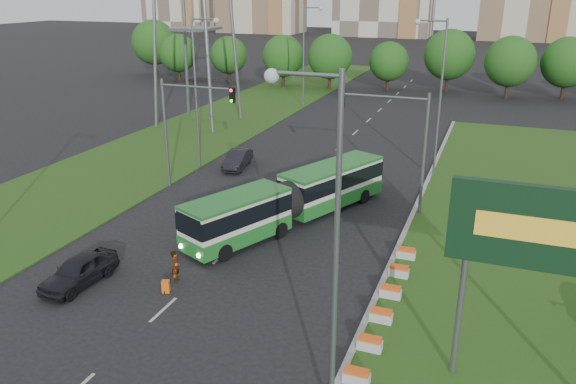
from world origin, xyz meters
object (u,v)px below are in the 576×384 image
at_px(billboard, 539,238).
at_px(traffic_mast_median, 400,133).
at_px(pedestrian, 176,266).
at_px(shopping_trolley, 166,287).
at_px(traffic_mast_left, 184,118).
at_px(car_left_near, 79,271).
at_px(car_left_far, 238,159).
at_px(articulated_bus, 288,198).

xyz_separation_m(billboard, traffic_mast_median, (-7.47, 16.00, -0.81)).
bearing_deg(pedestrian, shopping_trolley, 170.70).
bearing_deg(traffic_mast_left, traffic_mast_median, 3.77).
bearing_deg(car_left_near, car_left_far, 96.89).
relative_size(traffic_mast_median, car_left_near, 1.83).
relative_size(traffic_mast_median, articulated_bus, 0.51).
distance_m(car_left_far, shopping_trolley, 20.25).
distance_m(car_left_near, car_left_far, 20.36).
xyz_separation_m(traffic_mast_left, car_left_far, (1.21, 5.94, -4.64)).
xyz_separation_m(billboard, articulated_bus, (-13.51, 11.84, -4.58)).
height_order(articulated_bus, car_left_near, articulated_bus).
xyz_separation_m(traffic_mast_left, pedestrian, (6.56, -12.46, -4.50)).
xyz_separation_m(billboard, traffic_mast_left, (-22.63, 15.00, -0.81)).
height_order(articulated_bus, pedestrian, articulated_bus).
distance_m(traffic_mast_left, car_left_near, 15.27).
height_order(traffic_mast_median, car_left_near, traffic_mast_median).
bearing_deg(billboard, pedestrian, 171.01).
height_order(traffic_mast_left, shopping_trolley, traffic_mast_left).
bearing_deg(car_left_near, pedestrian, 28.00).
distance_m(traffic_mast_median, articulated_bus, 8.25).
xyz_separation_m(traffic_mast_median, car_left_far, (-13.95, 4.94, -4.64)).
distance_m(articulated_bus, car_left_near, 13.24).
height_order(articulated_bus, car_left_far, articulated_bus).
distance_m(traffic_mast_median, car_left_far, 15.51).
bearing_deg(traffic_mast_median, shopping_trolley, -120.31).
bearing_deg(billboard, car_left_far, 135.65).
relative_size(traffic_mast_median, car_left_far, 1.85).
xyz_separation_m(traffic_mast_left, articulated_bus, (9.12, -3.17, -3.77)).
bearing_deg(car_left_near, traffic_mast_left, 102.73).
bearing_deg(car_left_far, pedestrian, -82.62).
relative_size(articulated_bus, car_left_far, 3.63).
relative_size(articulated_bus, pedestrian, 9.20).
bearing_deg(pedestrian, articulated_bus, -28.70).
xyz_separation_m(traffic_mast_left, car_left_near, (2.16, -14.40, -4.60)).
bearing_deg(articulated_bus, shopping_trolley, -79.20).
relative_size(billboard, shopping_trolley, 12.89).
bearing_deg(articulated_bus, car_left_near, -97.57).
xyz_separation_m(car_left_near, pedestrian, (4.40, 1.94, 0.11)).
height_order(articulated_bus, shopping_trolley, articulated_bus).
bearing_deg(traffic_mast_median, car_left_far, 160.52).
bearing_deg(shopping_trolley, car_left_near, 169.10).
distance_m(traffic_mast_median, car_left_near, 20.68).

